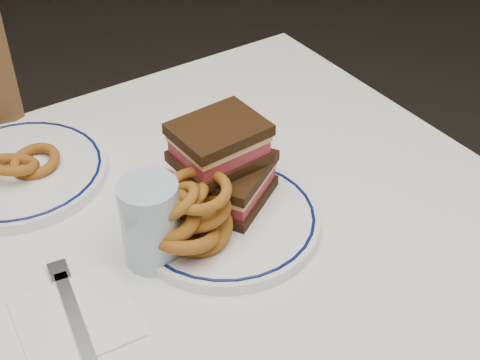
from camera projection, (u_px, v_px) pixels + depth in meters
dining_table at (95, 341)px, 0.90m from camera, size 1.27×0.87×0.75m
main_plate at (226, 220)px, 0.92m from camera, size 0.26×0.26×0.02m
reuben_sandwich at (225, 163)px, 0.90m from camera, size 0.15×0.14×0.12m
onion_rings_main at (187, 217)px, 0.85m from camera, size 0.13×0.11×0.12m
ketchup_ramekin at (161, 186)px, 0.94m from camera, size 0.05×0.05×0.03m
water_glass at (151, 223)px, 0.84m from camera, size 0.08×0.08×0.12m
far_plate at (19, 172)px, 1.00m from camera, size 0.26×0.26×0.02m
onion_rings_far at (24, 163)px, 0.99m from camera, size 0.11×0.08×0.05m
napkin_fork at (74, 316)px, 0.79m from camera, size 0.14×0.17×0.01m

